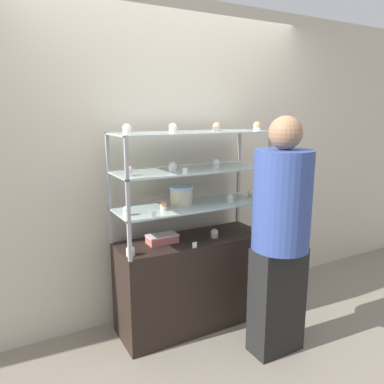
% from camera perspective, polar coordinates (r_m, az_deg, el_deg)
% --- Properties ---
extents(ground_plane, '(20.00, 20.00, 0.00)m').
position_cam_1_polar(ground_plane, '(3.29, -0.00, -19.28)').
color(ground_plane, gray).
extents(back_wall, '(8.00, 0.05, 2.60)m').
position_cam_1_polar(back_wall, '(3.15, -3.18, 4.56)').
color(back_wall, beige).
rests_on(back_wall, ground_plane).
extents(display_base, '(1.20, 0.43, 0.74)m').
position_cam_1_polar(display_base, '(3.11, -0.00, -13.49)').
color(display_base, black).
rests_on(display_base, ground_plane).
extents(display_riser_lower, '(1.20, 0.43, 0.28)m').
position_cam_1_polar(display_riser_lower, '(2.90, -0.00, -2.24)').
color(display_riser_lower, '#99999E').
rests_on(display_riser_lower, display_base).
extents(display_riser_middle, '(1.20, 0.43, 0.28)m').
position_cam_1_polar(display_riser_middle, '(2.84, -0.00, 3.19)').
color(display_riser_middle, '#99999E').
rests_on(display_riser_middle, display_riser_lower).
extents(display_riser_upper, '(1.20, 0.43, 0.28)m').
position_cam_1_polar(display_riser_upper, '(2.81, -0.00, 8.79)').
color(display_riser_upper, '#99999E').
rests_on(display_riser_upper, display_riser_middle).
extents(layer_cake_centerpiece, '(0.18, 0.18, 0.14)m').
position_cam_1_polar(layer_cake_centerpiece, '(2.88, -1.63, -0.50)').
color(layer_cake_centerpiece, beige).
rests_on(layer_cake_centerpiece, display_riser_lower).
extents(sheet_cake_frosted, '(0.23, 0.13, 0.07)m').
position_cam_1_polar(sheet_cake_frosted, '(2.87, -4.57, -7.11)').
color(sheet_cake_frosted, '#C66660').
rests_on(sheet_cake_frosted, display_base).
extents(cupcake_0, '(0.06, 0.06, 0.07)m').
position_cam_1_polar(cupcake_0, '(2.66, -9.37, -8.88)').
color(cupcake_0, beige).
rests_on(cupcake_0, display_base).
extents(cupcake_1, '(0.06, 0.06, 0.07)m').
position_cam_1_polar(cupcake_1, '(2.99, 3.43, -6.32)').
color(cupcake_1, '#CCB28C').
rests_on(cupcake_1, display_base).
extents(cupcake_2, '(0.06, 0.06, 0.07)m').
position_cam_1_polar(cupcake_2, '(3.17, 9.54, -5.36)').
color(cupcake_2, '#CCB28C').
rests_on(cupcake_2, display_base).
extents(price_tag_0, '(0.04, 0.00, 0.04)m').
position_cam_1_polar(price_tag_0, '(2.77, 0.40, -8.09)').
color(price_tag_0, white).
rests_on(price_tag_0, display_base).
extents(cupcake_3, '(0.05, 0.05, 0.07)m').
position_cam_1_polar(cupcake_3, '(2.62, -9.94, -2.84)').
color(cupcake_3, beige).
rests_on(cupcake_3, display_riser_lower).
extents(cupcake_4, '(0.05, 0.05, 0.07)m').
position_cam_1_polar(cupcake_4, '(2.71, -4.37, -2.14)').
color(cupcake_4, beige).
rests_on(cupcake_4, display_riser_lower).
extents(cupcake_5, '(0.05, 0.05, 0.07)m').
position_cam_1_polar(cupcake_5, '(2.95, 5.78, -0.99)').
color(cupcake_5, white).
rests_on(cupcake_5, display_riser_lower).
extents(cupcake_6, '(0.05, 0.05, 0.07)m').
position_cam_1_polar(cupcake_6, '(3.15, 8.92, -0.24)').
color(cupcake_6, '#CCB28C').
rests_on(cupcake_6, display_riser_lower).
extents(price_tag_1, '(0.04, 0.00, 0.04)m').
position_cam_1_polar(price_tag_1, '(2.55, -5.87, -3.39)').
color(price_tag_1, white).
rests_on(price_tag_1, display_riser_lower).
extents(cupcake_7, '(0.06, 0.06, 0.07)m').
position_cam_1_polar(cupcake_7, '(2.56, -9.60, 3.16)').
color(cupcake_7, white).
rests_on(cupcake_7, display_riser_middle).
extents(cupcake_8, '(0.06, 0.06, 0.07)m').
position_cam_1_polar(cupcake_8, '(2.71, -2.97, 3.81)').
color(cupcake_8, white).
rests_on(cupcake_8, display_riser_middle).
extents(cupcake_9, '(0.06, 0.06, 0.07)m').
position_cam_1_polar(cupcake_9, '(2.89, 3.68, 4.33)').
color(cupcake_9, white).
rests_on(cupcake_9, display_riser_middle).
extents(cupcake_10, '(0.06, 0.06, 0.07)m').
position_cam_1_polar(cupcake_10, '(3.05, 10.26, 4.57)').
color(cupcake_10, '#CCB28C').
rests_on(cupcake_10, display_riser_middle).
extents(price_tag_2, '(0.04, 0.00, 0.04)m').
position_cam_1_polar(price_tag_2, '(2.59, -1.07, 3.22)').
color(price_tag_2, white).
rests_on(price_tag_2, display_riser_middle).
extents(cupcake_11, '(0.06, 0.06, 0.07)m').
position_cam_1_polar(cupcake_11, '(2.53, -9.91, 9.39)').
color(cupcake_11, beige).
rests_on(cupcake_11, display_riser_upper).
extents(cupcake_12, '(0.06, 0.06, 0.07)m').
position_cam_1_polar(cupcake_12, '(2.67, -2.93, 9.69)').
color(cupcake_12, beige).
rests_on(cupcake_12, display_riser_upper).
extents(cupcake_13, '(0.06, 0.06, 0.07)m').
position_cam_1_polar(cupcake_13, '(2.84, 3.78, 9.82)').
color(cupcake_13, '#CCB28C').
rests_on(cupcake_13, display_riser_upper).
extents(cupcake_14, '(0.06, 0.06, 0.07)m').
position_cam_1_polar(cupcake_14, '(3.06, 9.87, 9.84)').
color(cupcake_14, white).
rests_on(cupcake_14, display_riser_upper).
extents(price_tag_3, '(0.04, 0.00, 0.04)m').
position_cam_1_polar(price_tag_3, '(2.68, 3.54, 9.48)').
color(price_tag_3, white).
rests_on(price_tag_3, display_riser_upper).
extents(customer_figure, '(0.39, 0.39, 1.69)m').
position_cam_1_polar(customer_figure, '(2.66, 13.32, -5.95)').
color(customer_figure, black).
rests_on(customer_figure, ground_plane).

